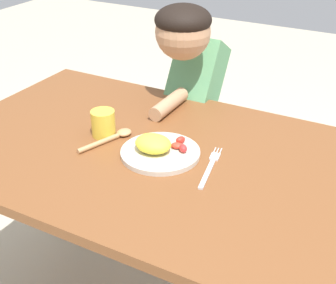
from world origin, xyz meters
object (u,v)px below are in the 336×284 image
at_px(person, 194,118).
at_px(drinking_cup, 103,123).
at_px(plate, 158,149).
at_px(fork, 210,167).
at_px(spoon, 112,137).

bearing_deg(person, drinking_cup, 78.42).
xyz_separation_m(plate, drinking_cup, (-0.21, 0.02, 0.02)).
xyz_separation_m(fork, drinking_cup, (-0.36, 0.02, 0.04)).
bearing_deg(drinking_cup, person, 78.42).
bearing_deg(spoon, plate, -75.11).
distance_m(plate, fork, 0.16).
relative_size(spoon, drinking_cup, 2.36).
height_order(spoon, drinking_cup, drinking_cup).
relative_size(drinking_cup, person, 0.07).
bearing_deg(plate, drinking_cup, 173.08).
relative_size(plate, person, 0.21).
bearing_deg(spoon, fork, -71.77).
height_order(plate, fork, plate).
xyz_separation_m(drinking_cup, person, (0.09, 0.45, -0.15)).
bearing_deg(drinking_cup, plate, -6.92).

